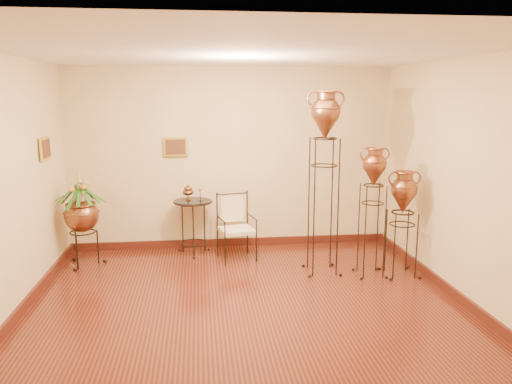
{
  "coord_description": "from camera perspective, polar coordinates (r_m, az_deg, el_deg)",
  "views": [
    {
      "loc": [
        -0.5,
        -5.2,
        2.37
      ],
      "look_at": [
        0.25,
        1.3,
        1.1
      ],
      "focal_mm": 35.0,
      "sensor_mm": 36.0,
      "label": 1
    }
  ],
  "objects": [
    {
      "name": "amphora_mid",
      "position": [
        6.73,
        13.16,
        -2.14
      ],
      "size": [
        0.45,
        0.45,
        1.74
      ],
      "rotation": [
        0.0,
        0.0,
        0.16
      ],
      "color": "black",
      "rests_on": "ground"
    },
    {
      "name": "armchair",
      "position": [
        7.28,
        -2.24,
        -4.08
      ],
      "size": [
        0.63,
        0.6,
        0.96
      ],
      "rotation": [
        0.0,
        0.0,
        0.21
      ],
      "color": "black",
      "rests_on": "ground"
    },
    {
      "name": "amphora_tall",
      "position": [
        6.66,
        7.75,
        1.25
      ],
      "size": [
        0.64,
        0.64,
        2.46
      ],
      "rotation": [
        0.0,
        0.0,
        0.42
      ],
      "color": "black",
      "rests_on": "ground"
    },
    {
      "name": "ground",
      "position": [
        5.74,
        -1.02,
        -13.41
      ],
      "size": [
        5.0,
        5.0,
        0.0
      ],
      "primitive_type": "plane",
      "color": "#5A2115",
      "rests_on": "ground"
    },
    {
      "name": "room_shell",
      "position": [
        5.27,
        -1.16,
        4.03
      ],
      "size": [
        5.02,
        5.02,
        2.81
      ],
      "color": "#CBB383",
      "rests_on": "ground"
    },
    {
      "name": "planter_urn",
      "position": [
        7.38,
        -19.34,
        -2.1
      ],
      "size": [
        0.84,
        0.84,
        1.39
      ],
      "rotation": [
        0.0,
        0.0,
        0.13
      ],
      "color": "black",
      "rests_on": "ground"
    },
    {
      "name": "amphora_short",
      "position": [
        6.87,
        16.36,
        -3.42
      ],
      "size": [
        0.47,
        0.47,
        1.43
      ],
      "rotation": [
        0.0,
        0.0,
        0.07
      ],
      "color": "black",
      "rests_on": "ground"
    },
    {
      "name": "side_table",
      "position": [
        7.61,
        -7.17,
        -3.88
      ],
      "size": [
        0.7,
        0.7,
        1.04
      ],
      "rotation": [
        0.0,
        0.0,
        0.28
      ],
      "color": "black",
      "rests_on": "ground"
    }
  ]
}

